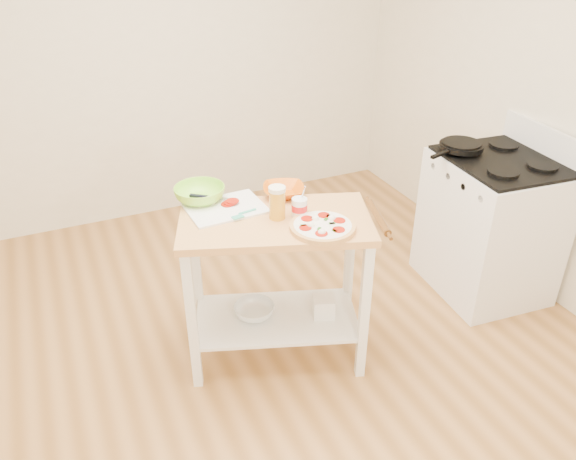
# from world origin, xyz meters

# --- Properties ---
(room_shell) EXTENTS (4.04, 4.54, 2.74)m
(room_shell) POSITION_xyz_m (0.00, 0.00, 1.35)
(room_shell) COLOR #B07A41
(room_shell) RESTS_ON ground
(prep_island) EXTENTS (1.12, 0.84, 0.90)m
(prep_island) POSITION_xyz_m (0.10, 0.16, 0.64)
(prep_island) COLOR tan
(prep_island) RESTS_ON ground
(gas_stove) EXTENTS (0.72, 0.82, 1.11)m
(gas_stove) POSITION_xyz_m (1.66, 0.22, 0.47)
(gas_stove) COLOR white
(gas_stove) RESTS_ON ground
(skillet) EXTENTS (0.43, 0.28, 0.03)m
(skillet) POSITION_xyz_m (1.50, 0.44, 0.98)
(skillet) COLOR black
(skillet) RESTS_ON gas_stove
(pizza) EXTENTS (0.33, 0.33, 0.05)m
(pizza) POSITION_xyz_m (0.27, -0.03, 0.92)
(pizza) COLOR #E9B063
(pizza) RESTS_ON prep_island
(cutting_board) EXTENTS (0.41, 0.32, 0.04)m
(cutting_board) POSITION_xyz_m (-0.10, 0.37, 0.91)
(cutting_board) COLOR white
(cutting_board) RESTS_ON prep_island
(spatula) EXTENTS (0.15, 0.07, 0.01)m
(spatula) POSITION_xyz_m (-0.04, 0.25, 0.92)
(spatula) COLOR #3AB294
(spatula) RESTS_ON cutting_board
(knife) EXTENTS (0.23, 0.17, 0.01)m
(knife) POSITION_xyz_m (-0.16, 0.51, 0.92)
(knife) COLOR silver
(knife) RESTS_ON cutting_board
(orange_bowl) EXTENTS (0.29, 0.29, 0.06)m
(orange_bowl) POSITION_xyz_m (0.25, 0.39, 0.93)
(orange_bowl) COLOR #D35B09
(orange_bowl) RESTS_ON prep_island
(green_bowl) EXTENTS (0.32, 0.32, 0.09)m
(green_bowl) POSITION_xyz_m (-0.19, 0.51, 0.94)
(green_bowl) COLOR #93E637
(green_bowl) RESTS_ON prep_island
(beer_pint) EXTENTS (0.09, 0.09, 0.18)m
(beer_pint) POSITION_xyz_m (0.11, 0.17, 0.99)
(beer_pint) COLOR orange
(beer_pint) RESTS_ON prep_island
(yogurt_tub) EXTENTS (0.08, 0.08, 0.18)m
(yogurt_tub) POSITION_xyz_m (0.23, 0.14, 0.95)
(yogurt_tub) COLOR white
(yogurt_tub) RESTS_ON prep_island
(rolling_pin) EXTENTS (0.13, 0.33, 0.04)m
(rolling_pin) POSITION_xyz_m (0.57, -0.08, 0.92)
(rolling_pin) COLOR brown
(rolling_pin) RESTS_ON prep_island
(shelf_glass_bowl) EXTENTS (0.27, 0.27, 0.07)m
(shelf_glass_bowl) POSITION_xyz_m (-0.01, 0.22, 0.30)
(shelf_glass_bowl) COLOR silver
(shelf_glass_bowl) RESTS_ON prep_island
(shelf_bin) EXTENTS (0.15, 0.15, 0.12)m
(shelf_bin) POSITION_xyz_m (0.35, 0.07, 0.32)
(shelf_bin) COLOR white
(shelf_bin) RESTS_ON prep_island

